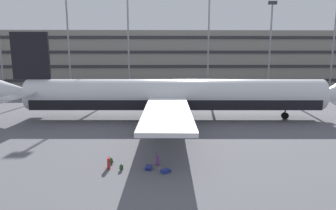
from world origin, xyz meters
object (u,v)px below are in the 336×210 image
suitcase_purple (109,163)px  backpack_silver (111,161)px  suitcase_laid_flat (149,168)px  suitcase_scuffed (166,171)px  backpack_small (121,168)px  suitcase_navy (157,160)px  airliner (172,96)px

suitcase_purple → backpack_silver: 0.93m
suitcase_laid_flat → suitcase_scuffed: bearing=-26.5°
backpack_small → suitcase_laid_flat: bearing=5.4°
suitcase_navy → suitcase_scuffed: (0.63, -1.50, -0.28)m
suitcase_navy → backpack_silver: 3.56m
suitcase_laid_flat → backpack_silver: (-2.94, 1.11, 0.11)m
backpack_small → suitcase_scuffed: bearing=-7.5°
suitcase_purple → suitcase_navy: suitcase_purple is taller
airliner → backpack_small: (-4.30, -16.55, -2.83)m
suitcase_purple → suitcase_scuffed: bearing=-11.0°
suitcase_scuffed → backpack_silver: backpack_silver is taller
suitcase_purple → backpack_silver: size_ratio=1.86×
suitcase_scuffed → backpack_small: backpack_small is taller
airliner → backpack_small: airliner is taller
backpack_small → backpack_silver: bearing=125.8°
suitcase_scuffed → backpack_small: (-3.24, 0.43, 0.11)m
backpack_silver → suitcase_navy: bearing=-3.6°
suitcase_purple → suitcase_laid_flat: bearing=-3.8°
suitcase_purple → suitcase_laid_flat: 3.01m
suitcase_scuffed → backpack_small: size_ratio=1.56×
suitcase_laid_flat → backpack_small: bearing=-174.6°
suitcase_laid_flat → suitcase_scuffed: size_ratio=0.91×
suitcase_purple → backpack_silver: bearing=87.2°
airliner → backpack_silver: 16.37m
suitcase_navy → backpack_silver: suitcase_navy is taller
suitcase_navy → suitcase_laid_flat: bearing=-124.6°
suitcase_purple → backpack_small: (0.98, -0.39, -0.21)m
airliner → suitcase_laid_flat: 16.78m
backpack_silver → suitcase_laid_flat: bearing=-20.6°
suitcase_navy → suitcase_scuffed: bearing=-67.2°
airliner → backpack_silver: bearing=-108.9°
suitcase_laid_flat → backpack_silver: bearing=159.4°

